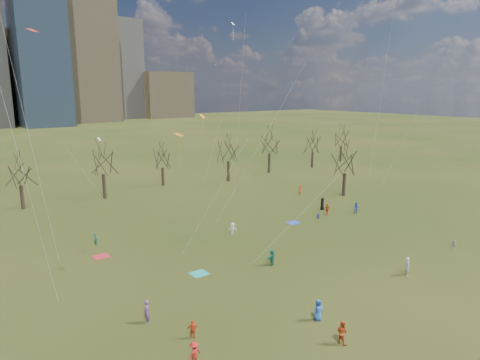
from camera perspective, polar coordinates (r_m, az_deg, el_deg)
ground at (r=44.09m, az=9.45°, el=-11.59°), size 500.00×500.00×0.00m
bare_tree_row at (r=72.29m, az=-11.97°, el=2.66°), size 113.04×29.80×9.50m
blanket_teal at (r=42.62m, az=-5.46°, el=-12.31°), size 1.60×1.50×0.03m
blanket_navy at (r=57.98m, az=7.12°, el=-5.67°), size 1.60×1.50×0.03m
blanket_crimson at (r=48.75m, az=-18.05°, el=-9.67°), size 1.60×1.50×0.03m
person_0 at (r=34.96m, az=10.39°, el=-16.68°), size 0.97×0.77×1.73m
person_1 at (r=44.72m, az=21.42°, el=-10.67°), size 0.75×0.80×1.83m
person_2 at (r=32.55m, az=13.44°, el=-19.14°), size 0.76×0.92×1.74m
person_3 at (r=54.06m, az=26.64°, el=-7.68°), size 0.54×0.73×1.01m
person_4 at (r=32.55m, az=-6.29°, el=-19.17°), size 0.91×0.68×1.43m
person_5 at (r=44.09m, az=4.26°, el=-10.27°), size 1.63×1.02×1.68m
person_6 at (r=64.55m, az=10.93°, el=-3.13°), size 0.99×1.07×1.84m
person_7 at (r=34.78m, az=-12.36°, el=-16.80°), size 0.49×0.71×1.87m
person_8 at (r=59.71m, az=10.38°, el=-4.80°), size 0.55×0.57×0.93m
person_9 at (r=52.96m, az=-0.99°, el=-6.48°), size 1.10×0.89×1.48m
person_10 at (r=62.01m, az=11.55°, el=-3.83°), size 1.08×0.63×1.73m
person_12 at (r=74.01m, az=8.06°, el=-1.26°), size 0.48×0.71×1.40m
person_13 at (r=52.09m, az=-18.71°, el=-7.48°), size 0.45×0.58×1.43m
person_14 at (r=63.63m, az=15.25°, el=-3.63°), size 0.99×1.04×1.69m
person_15 at (r=29.97m, az=-6.13°, el=-21.98°), size 1.15×0.80×1.62m
kites_airborne at (r=55.86m, az=1.37°, el=8.15°), size 64.73×38.05×33.34m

